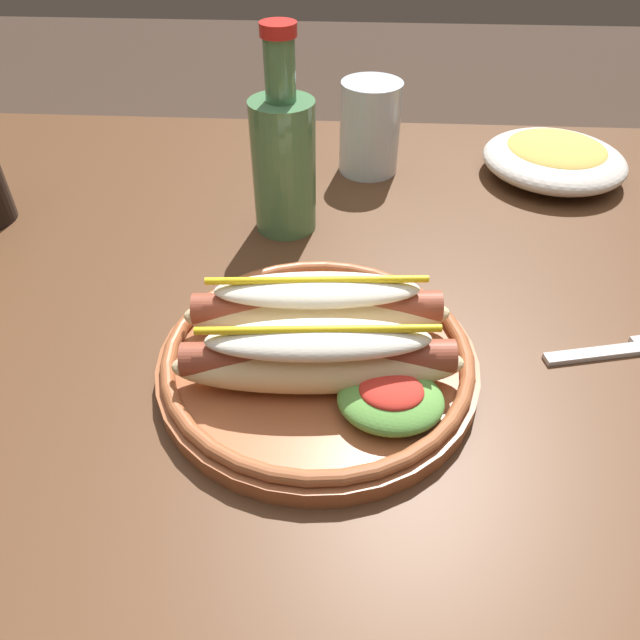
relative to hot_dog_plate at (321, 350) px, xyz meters
name	(u,v)px	position (x,y,z in m)	size (l,w,h in m)	color
ground_plane	(299,619)	(-0.05, 0.11, -0.77)	(8.00, 8.00, 0.00)	#3D2D23
dining_table	(285,359)	(-0.05, 0.11, -0.12)	(1.49, 0.85, 0.74)	#51331E
hot_dog_plate	(321,350)	(0.00, 0.00, 0.00)	(0.26, 0.26, 0.08)	#9E5633
fork	(622,350)	(0.26, 0.04, -0.02)	(0.12, 0.05, 0.00)	silver
water_cup	(370,128)	(0.04, 0.38, 0.03)	(0.08, 0.08, 0.11)	silver
glass_bottle	(284,158)	(-0.05, 0.23, 0.06)	(0.07, 0.07, 0.21)	#4C7F51
side_bowl	(554,158)	(0.27, 0.37, 0.00)	(0.18, 0.18, 0.05)	silver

